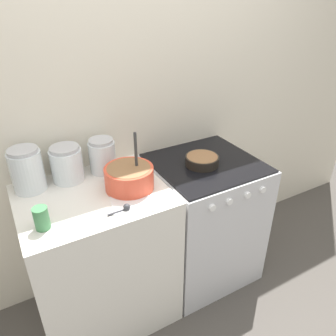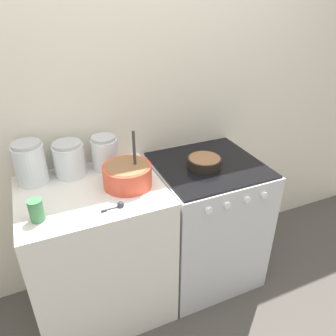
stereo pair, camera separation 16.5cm
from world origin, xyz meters
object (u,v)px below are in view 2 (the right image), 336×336
at_px(mixing_bowl, 127,174).
at_px(tin_can, 36,210).
at_px(storage_jar_left, 31,166).
at_px(stove, 205,221).
at_px(storage_jar_middle, 70,161).
at_px(storage_jar_right, 105,155).
at_px(baking_pan, 204,162).

bearing_deg(mixing_bowl, tin_can, -165.85).
height_order(mixing_bowl, storage_jar_left, mixing_bowl).
bearing_deg(stove, storage_jar_middle, 165.30).
distance_m(storage_jar_right, tin_can, 0.57).
distance_m(stove, storage_jar_right, 0.83).
distance_m(storage_jar_left, tin_can, 0.38).
bearing_deg(baking_pan, storage_jar_right, 157.77).
bearing_deg(stove, storage_jar_left, 168.22).
relative_size(stove, baking_pan, 4.36).
distance_m(baking_pan, storage_jar_middle, 0.80).
relative_size(stove, storage_jar_left, 3.72).
relative_size(storage_jar_right, tin_can, 1.84).
relative_size(baking_pan, tin_can, 1.87).
distance_m(stove, storage_jar_middle, 0.99).
xyz_separation_m(mixing_bowl, storage_jar_left, (-0.47, 0.25, 0.03)).
relative_size(stove, tin_can, 8.13).
bearing_deg(stove, mixing_bowl, -175.56).
bearing_deg(storage_jar_middle, storage_jar_right, -0.00).
xyz_separation_m(mixing_bowl, tin_can, (-0.48, -0.12, -0.02)).
bearing_deg(storage_jar_middle, baking_pan, -16.57).
xyz_separation_m(storage_jar_left, storage_jar_middle, (0.21, 0.00, -0.02)).
relative_size(mixing_bowl, storage_jar_middle, 1.55).
bearing_deg(tin_can, baking_pan, 8.58).
bearing_deg(storage_jar_left, storage_jar_middle, 0.00).
bearing_deg(storage_jar_middle, mixing_bowl, -43.45).
bearing_deg(tin_can, storage_jar_right, 41.51).
height_order(baking_pan, tin_can, tin_can).
height_order(storage_jar_right, tin_can, storage_jar_right).
height_order(storage_jar_left, storage_jar_middle, storage_jar_left).
relative_size(mixing_bowl, tin_can, 2.87).
relative_size(mixing_bowl, storage_jar_right, 1.56).
height_order(stove, mixing_bowl, mixing_bowl).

